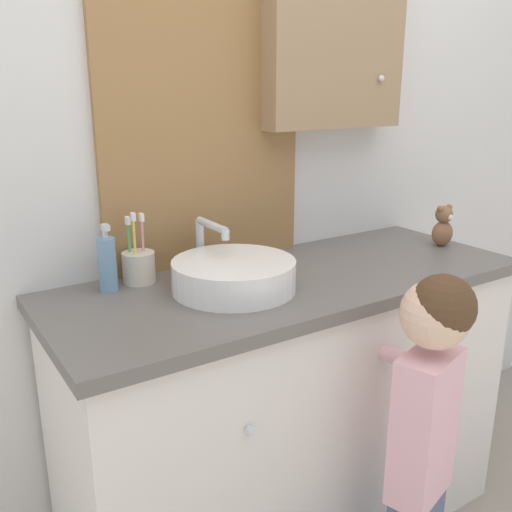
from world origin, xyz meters
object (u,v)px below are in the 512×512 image
(toothbrush_holder, at_px, (139,266))
(child_figure, at_px, (425,416))
(sink_basin, at_px, (233,274))
(soap_dispenser, at_px, (107,264))
(teddy_bear, at_px, (443,227))

(toothbrush_holder, height_order, child_figure, toothbrush_holder)
(sink_basin, relative_size, soap_dispenser, 2.08)
(soap_dispenser, xyz_separation_m, teddy_bear, (1.09, -0.18, -0.01))
(soap_dispenser, bearing_deg, teddy_bear, -9.51)
(teddy_bear, bearing_deg, soap_dispenser, 170.49)
(toothbrush_holder, distance_m, teddy_bear, 1.01)
(toothbrush_holder, xyz_separation_m, teddy_bear, (0.99, -0.20, 0.02))
(child_figure, bearing_deg, toothbrush_holder, 128.70)
(soap_dispenser, bearing_deg, toothbrush_holder, 12.90)
(sink_basin, xyz_separation_m, child_figure, (0.30, -0.42, -0.31))
(sink_basin, xyz_separation_m, teddy_bear, (0.81, -0.01, 0.02))
(toothbrush_holder, relative_size, teddy_bear, 1.43)
(teddy_bear, bearing_deg, sink_basin, 178.98)
(sink_basin, height_order, teddy_bear, sink_basin)
(child_figure, bearing_deg, sink_basin, 125.54)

